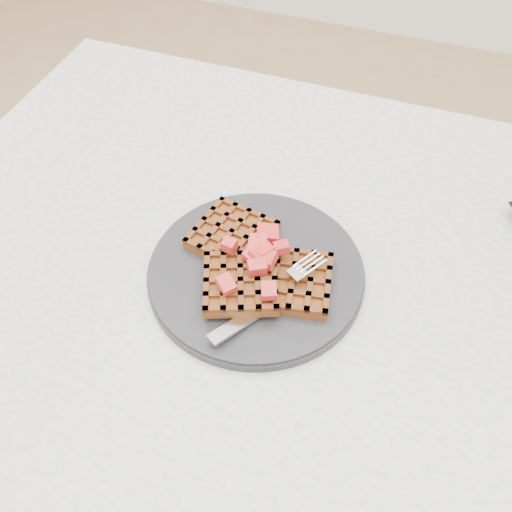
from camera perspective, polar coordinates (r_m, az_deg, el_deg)
The scene contains 6 objects.
ground at distance 1.39m, azimuth 4.72°, elevation -21.47°, with size 4.00×4.00×0.00m, color tan.
table at distance 0.82m, azimuth 7.58°, elevation -7.32°, with size 1.20×0.80×0.75m.
plate at distance 0.71m, azimuth 0.00°, elevation -1.64°, with size 0.27×0.27×0.02m, color black.
waffles at distance 0.69m, azimuth -0.09°, elevation -0.90°, with size 0.20×0.18×0.03m.
strawberry_pile at distance 0.68m, azimuth 0.00°, elevation 0.76°, with size 0.15×0.15×0.02m, color #A31213, non-canonical shape.
fork at distance 0.67m, azimuth 2.03°, elevation -4.10°, with size 0.02×0.18×0.02m, color silver, non-canonical shape.
Camera 1 is at (0.04, -0.44, 1.32)m, focal length 40.00 mm.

